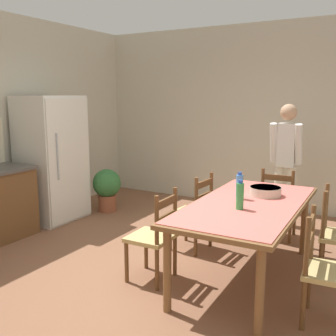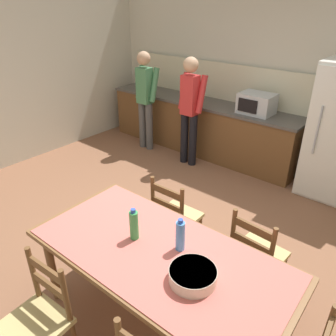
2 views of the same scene
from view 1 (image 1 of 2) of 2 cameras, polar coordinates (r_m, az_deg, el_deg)
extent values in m
plane|color=brown|center=(4.00, -4.61, -16.19)|extent=(8.32, 8.32, 0.00)
cube|color=beige|center=(6.53, 11.64, 7.25)|extent=(0.12, 5.20, 2.90)
cube|color=silver|center=(5.91, -16.54, 1.31)|extent=(0.83, 0.68, 1.79)
cube|color=silver|center=(5.66, -14.07, 1.05)|extent=(0.79, 0.02, 1.72)
cylinder|color=#A5AAB2|center=(5.46, -15.73, 1.58)|extent=(0.02, 0.02, 0.63)
cylinder|color=brown|center=(3.10, 13.17, -17.21)|extent=(0.07, 0.07, 0.73)
cylinder|color=brown|center=(4.75, 19.14, -7.61)|extent=(0.07, 0.07, 0.73)
cylinder|color=brown|center=(3.36, -0.11, -14.66)|extent=(0.07, 0.07, 0.73)
cylinder|color=brown|center=(4.92, 10.17, -6.55)|extent=(0.07, 0.07, 0.73)
cube|color=brown|center=(3.87, 11.50, -5.34)|extent=(2.03, 1.01, 0.04)
cube|color=#D1665B|center=(3.87, 11.52, -5.00)|extent=(1.95, 0.97, 0.01)
cylinder|color=green|center=(3.60, 10.39, -4.06)|extent=(0.07, 0.07, 0.24)
cylinder|color=#2D51B2|center=(3.57, 10.46, -1.96)|extent=(0.04, 0.04, 0.03)
cylinder|color=#4C8ED6|center=(3.96, 10.33, -2.72)|extent=(0.07, 0.07, 0.24)
cylinder|color=#2D51B2|center=(3.94, 10.39, -0.81)|extent=(0.04, 0.04, 0.03)
cylinder|color=beige|center=(4.16, 13.95, -3.29)|extent=(0.32, 0.32, 0.09)
cylinder|color=beige|center=(4.16, 13.97, -2.82)|extent=(0.31, 0.31, 0.02)
cylinder|color=brown|center=(4.95, 2.64, -8.24)|extent=(0.04, 0.04, 0.41)
cylinder|color=brown|center=(4.66, 0.34, -9.43)|extent=(0.04, 0.04, 0.41)
cylinder|color=brown|center=(4.79, 6.18, -8.92)|extent=(0.04, 0.04, 0.41)
cylinder|color=brown|center=(4.50, 4.03, -10.22)|extent=(0.04, 0.04, 0.41)
cube|color=tan|center=(4.65, 3.33, -6.57)|extent=(0.45, 0.43, 0.04)
cylinder|color=brown|center=(4.66, 6.29, -3.40)|extent=(0.04, 0.04, 0.46)
cylinder|color=brown|center=(4.35, 4.11, -4.36)|extent=(0.04, 0.04, 0.46)
cube|color=brown|center=(4.47, 5.26, -2.26)|extent=(0.36, 0.05, 0.07)
cube|color=brown|center=(4.51, 5.23, -4.15)|extent=(0.36, 0.05, 0.07)
cylinder|color=brown|center=(5.40, 17.88, -7.13)|extent=(0.04, 0.04, 0.41)
cylinder|color=brown|center=(5.46, 14.12, -6.75)|extent=(0.04, 0.04, 0.41)
cylinder|color=brown|center=(5.08, 17.31, -8.21)|extent=(0.04, 0.04, 0.41)
cylinder|color=brown|center=(5.14, 13.31, -7.80)|extent=(0.04, 0.04, 0.41)
cube|color=tan|center=(5.21, 15.77, -5.10)|extent=(0.43, 0.44, 0.04)
cylinder|color=brown|center=(4.96, 17.60, -3.00)|extent=(0.04, 0.04, 0.46)
cylinder|color=brown|center=(5.02, 13.54, -2.63)|extent=(0.04, 0.04, 0.46)
cube|color=brown|center=(4.96, 15.63, -1.36)|extent=(0.05, 0.36, 0.07)
cube|color=brown|center=(4.99, 15.54, -3.07)|extent=(0.05, 0.36, 0.07)
cylinder|color=brown|center=(4.20, -3.20, -11.73)|extent=(0.04, 0.04, 0.41)
cylinder|color=brown|center=(3.92, -6.03, -13.43)|extent=(0.04, 0.04, 0.41)
cylinder|color=brown|center=(4.05, 1.01, -12.62)|extent=(0.04, 0.04, 0.41)
cylinder|color=brown|center=(3.76, -1.61, -14.50)|extent=(0.04, 0.04, 0.41)
cube|color=tan|center=(3.89, -2.48, -10.00)|extent=(0.43, 0.41, 0.04)
cylinder|color=brown|center=(3.88, 1.03, -6.15)|extent=(0.04, 0.04, 0.46)
cylinder|color=brown|center=(3.58, -1.65, -7.60)|extent=(0.04, 0.04, 0.46)
cube|color=brown|center=(3.70, -0.26, -4.94)|extent=(0.36, 0.03, 0.07)
cube|color=brown|center=(3.74, -0.25, -7.19)|extent=(0.36, 0.03, 0.07)
cylinder|color=brown|center=(3.36, 19.02, -18.33)|extent=(0.04, 0.04, 0.41)
cylinder|color=brown|center=(3.68, 19.71, -15.73)|extent=(0.04, 0.04, 0.41)
cube|color=tan|center=(3.41, 22.53, -13.87)|extent=(0.45, 0.43, 0.04)
cylinder|color=brown|center=(3.16, 19.53, -10.73)|extent=(0.04, 0.04, 0.46)
cylinder|color=brown|center=(3.50, 20.19, -8.71)|extent=(0.04, 0.04, 0.46)
cube|color=brown|center=(3.29, 20.02, -7.55)|extent=(0.36, 0.05, 0.07)
cube|color=brown|center=(3.34, 19.85, -10.04)|extent=(0.36, 0.05, 0.07)
cylinder|color=brown|center=(4.17, 21.24, -12.64)|extent=(0.04, 0.04, 0.41)
cylinder|color=brown|center=(4.50, 21.56, -10.92)|extent=(0.04, 0.04, 0.41)
cylinder|color=brown|center=(4.01, 21.68, -6.37)|extent=(0.04, 0.04, 0.46)
cylinder|color=brown|center=(4.36, 21.98, -5.08)|extent=(0.04, 0.04, 0.46)
cube|color=brown|center=(4.15, 21.96, -3.99)|extent=(0.36, 0.05, 0.07)
cube|color=brown|center=(4.19, 21.81, -6.00)|extent=(0.36, 0.05, 0.07)
cylinder|color=silver|center=(5.70, 17.31, -3.98)|extent=(0.13, 0.13, 0.83)
cylinder|color=silver|center=(5.73, 15.69, -3.82)|extent=(0.13, 0.13, 0.83)
cube|color=white|center=(5.58, 16.88, 3.21)|extent=(0.20, 0.24, 0.59)
sphere|color=tan|center=(5.55, 17.12, 7.74)|extent=(0.22, 0.22, 0.22)
cylinder|color=white|center=(5.48, 18.42, 3.27)|extent=(0.23, 0.10, 0.56)
cylinder|color=white|center=(5.55, 15.08, 3.53)|extent=(0.23, 0.10, 0.56)
cylinder|color=brown|center=(6.28, -8.80, -5.02)|extent=(0.28, 0.28, 0.26)
sphere|color=#337038|center=(6.20, -8.88, -2.19)|extent=(0.44, 0.44, 0.44)
camera|label=2|loc=(4.85, 33.85, 16.57)|focal=35.00mm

